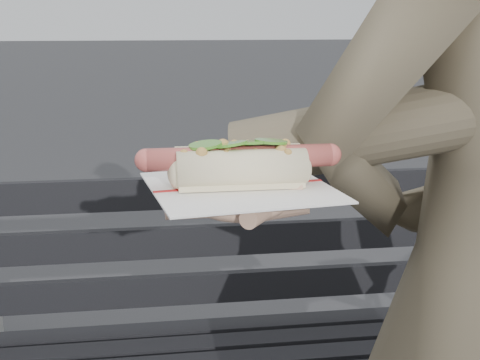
% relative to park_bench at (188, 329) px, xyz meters
% --- Properties ---
extents(park_bench, '(1.50, 0.44, 0.88)m').
position_rel_park_bench_xyz_m(park_bench, '(0.00, 0.00, 0.00)').
color(park_bench, black).
rests_on(park_bench, ground).
extents(held_hotdog, '(0.62, 0.32, 0.20)m').
position_rel_park_bench_xyz_m(held_hotdog, '(0.20, -0.72, 0.59)').
color(held_hotdog, brown).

